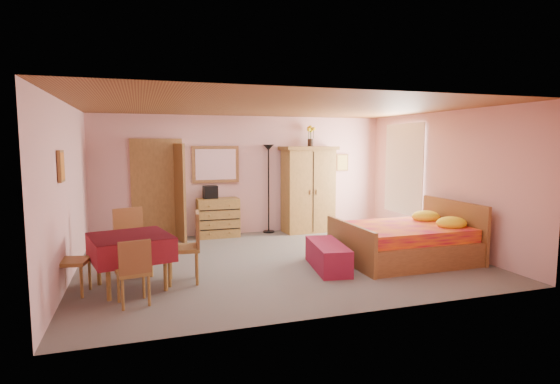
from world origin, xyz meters
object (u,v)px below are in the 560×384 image
object	(u,v)px
chair_south	(133,271)
bench	(328,256)
chest_of_drawers	(218,218)
dining_table	(131,262)
bed	(404,232)
floor_lamp	(269,189)
chair_east	(183,247)
sunflower_vase	(311,136)
stereo	(210,192)
wardrobe	(308,189)
chair_west	(71,261)
chair_north	(133,242)
wall_mirror	(216,164)

from	to	relation	value
chair_south	bench	bearing A→B (deg)	2.17
chest_of_drawers	dining_table	size ratio (longest dim) A/B	0.87
bed	bench	size ratio (longest dim) A/B	1.73
floor_lamp	chair_east	size ratio (longest dim) A/B	1.93
floor_lamp	chair_south	distance (m)	4.74
sunflower_vase	bench	distance (m)	3.67
stereo	wardrobe	xyz separation A→B (m)	(2.20, -0.10, -0.00)
chest_of_drawers	floor_lamp	size ratio (longest dim) A/B	0.45
wardrobe	chair_west	distance (m)	5.40
stereo	floor_lamp	world-z (taller)	floor_lamp
chair_north	chair_west	world-z (taller)	chair_north
bed	chair_north	bearing A→B (deg)	172.53
stereo	floor_lamp	xyz separation A→B (m)	(1.32, 0.08, 0.02)
chest_of_drawers	bench	distance (m)	3.19
stereo	bench	size ratio (longest dim) A/B	0.24
bench	chair_east	size ratio (longest dim) A/B	1.21
wall_mirror	wardrobe	xyz separation A→B (m)	(2.04, -0.27, -0.58)
dining_table	chair_south	world-z (taller)	chair_south
chair_north	wardrobe	bearing A→B (deg)	-167.30
wardrobe	sunflower_vase	world-z (taller)	sunflower_vase
bed	wardrobe	bearing A→B (deg)	103.52
dining_table	chair_north	size ratio (longest dim) A/B	1.01
chair_west	chair_north	bearing A→B (deg)	145.05
stereo	dining_table	world-z (taller)	stereo
sunflower_vase	stereo	bearing A→B (deg)	-179.73
wall_mirror	bench	bearing A→B (deg)	-67.05
bed	wall_mirror	bearing A→B (deg)	131.70
stereo	chair_south	world-z (taller)	stereo
wardrobe	chair_north	distance (m)	4.37
wall_mirror	chair_north	distance (m)	3.18
chair_east	wardrobe	bearing A→B (deg)	-41.08
chair_south	chair_east	world-z (taller)	chair_east
chest_of_drawers	sunflower_vase	world-z (taller)	sunflower_vase
bench	sunflower_vase	bearing A→B (deg)	73.54
wall_mirror	chair_east	size ratio (longest dim) A/B	0.99
chair_east	chair_west	bearing A→B (deg)	98.67
chair_east	bench	bearing A→B (deg)	-84.38
stereo	floor_lamp	bearing A→B (deg)	3.62
chest_of_drawers	bed	bearing A→B (deg)	-46.52
dining_table	chair_east	xyz separation A→B (m)	(0.71, 0.03, 0.14)
dining_table	chair_north	distance (m)	0.71
bench	dining_table	world-z (taller)	dining_table
wall_mirror	chair_south	xyz separation A→B (m)	(-1.69, -3.83, -1.13)
bench	chair_west	distance (m)	3.73
chair_north	chair_east	bearing A→B (deg)	118.87
chest_of_drawers	sunflower_vase	bearing A→B (deg)	1.27
chest_of_drawers	chair_south	xyz separation A→B (m)	(-1.69, -3.62, 0.01)
bench	chair_east	world-z (taller)	chair_east
wardrobe	chair_north	bearing A→B (deg)	-153.16
sunflower_vase	chair_south	size ratio (longest dim) A/B	0.55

